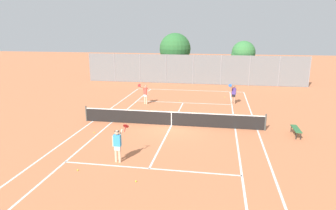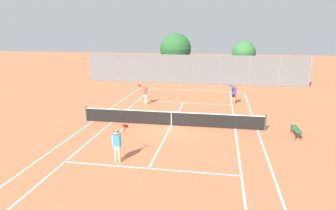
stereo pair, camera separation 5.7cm
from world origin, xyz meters
name	(u,v)px [view 2 (the right image)]	position (x,y,z in m)	size (l,w,h in m)	color
ground_plane	(171,125)	(0.00, 0.00, 0.00)	(120.00, 120.00, 0.00)	#C67047
court_line_markings	(171,125)	(0.00, 0.00, 0.00)	(11.10, 23.90, 0.01)	silver
tennis_net	(171,118)	(0.00, 0.00, 0.51)	(12.00, 0.10, 1.07)	#474C47
player_near_side	(117,144)	(-1.62, -5.95, 0.93)	(0.69, 0.73, 1.77)	beige
player_far_left	(146,93)	(-3.09, 5.45, 0.93)	(0.85, 0.68, 1.77)	beige
player_far_right	(234,93)	(4.25, 6.76, 0.93)	(0.76, 0.72, 1.77)	tan
loose_tennis_ball_0	(223,119)	(3.36, 1.93, 0.03)	(0.07, 0.07, 0.07)	#D1DB33
loose_tennis_ball_1	(135,181)	(-0.26, -7.70, 0.03)	(0.07, 0.07, 0.07)	#D1DB33
loose_tennis_ball_2	(94,132)	(-4.42, -2.26, 0.03)	(0.07, 0.07, 0.07)	#D1DB33
loose_tennis_ball_3	(77,170)	(-3.12, -7.16, 0.03)	(0.07, 0.07, 0.07)	#D1DB33
loose_tennis_ball_4	(180,101)	(-0.37, 6.92, 0.03)	(0.07, 0.07, 0.07)	#D1DB33
loose_tennis_ball_5	(225,97)	(3.59, 9.14, 0.03)	(0.07, 0.07, 0.07)	#D1DB33
courtside_bench	(296,129)	(7.61, -0.69, 0.41)	(0.36, 1.50, 0.47)	#2D6638
back_fence	(194,69)	(0.00, 15.76, 1.69)	(25.33, 0.08, 3.38)	gray
tree_behind_left	(176,50)	(-2.58, 18.96, 3.68)	(3.89, 3.89, 5.75)	brown
tree_behind_right	(243,53)	(5.54, 17.51, 3.44)	(2.77, 2.72, 4.89)	brown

